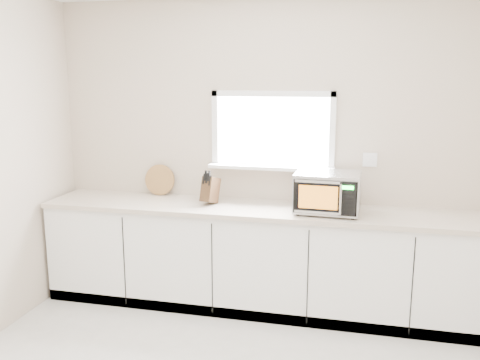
% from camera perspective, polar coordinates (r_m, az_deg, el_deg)
% --- Properties ---
extents(back_wall, '(4.00, 0.17, 2.70)m').
position_cam_1_polar(back_wall, '(4.56, 3.67, 3.23)').
color(back_wall, '#BEB197').
rests_on(back_wall, ground).
extents(cabinets, '(3.92, 0.60, 0.88)m').
position_cam_1_polar(cabinets, '(4.51, 2.88, -8.99)').
color(cabinets, white).
rests_on(cabinets, ground).
extents(countertop, '(3.92, 0.64, 0.04)m').
position_cam_1_polar(countertop, '(4.36, 2.92, -3.37)').
color(countertop, beige).
rests_on(countertop, cabinets).
extents(microwave, '(0.53, 0.45, 0.33)m').
position_cam_1_polar(microwave, '(4.22, 9.80, -1.32)').
color(microwave, black).
rests_on(microwave, countertop).
extents(knife_block, '(0.15, 0.23, 0.31)m').
position_cam_1_polar(knife_block, '(4.46, -3.37, -1.05)').
color(knife_block, '#462C19').
rests_on(knife_block, countertop).
extents(cutting_board, '(0.29, 0.07, 0.29)m').
position_cam_1_polar(cutting_board, '(4.85, -9.00, 0.02)').
color(cutting_board, '#A16C3E').
rests_on(cutting_board, countertop).
extents(coffee_grinder, '(0.14, 0.14, 0.19)m').
position_cam_1_polar(coffee_grinder, '(4.34, 7.75, -1.95)').
color(coffee_grinder, '#AFB1B6').
rests_on(coffee_grinder, countertop).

